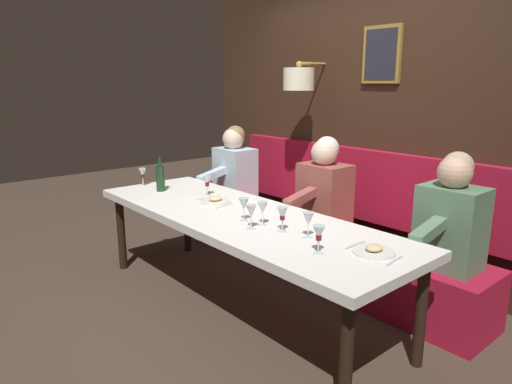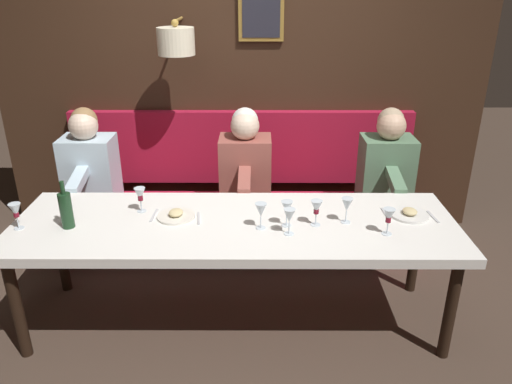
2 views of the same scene
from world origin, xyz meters
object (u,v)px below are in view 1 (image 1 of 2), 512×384
(diner_nearest, at_px, (451,215))
(dining_table, at_px, (239,222))
(diner_near, at_px, (324,187))
(wine_glass_7, at_px, (319,234))
(wine_glass_4, at_px, (244,205))
(wine_glass_5, at_px, (308,220))
(wine_glass_2, at_px, (251,212))
(diner_middle, at_px, (234,167))
(wine_glass_6, at_px, (282,214))
(wine_glass_1, at_px, (143,173))
(wine_glass_0, at_px, (263,209))
(wine_bottle, at_px, (160,178))
(wine_glass_3, at_px, (207,182))

(diner_nearest, bearing_deg, dining_table, 127.45)
(diner_near, relative_size, wine_glass_7, 4.82)
(wine_glass_4, height_order, wine_glass_5, same)
(diner_near, relative_size, wine_glass_2, 4.82)
(diner_middle, distance_m, wine_glass_7, 2.33)
(wine_glass_6, bearing_deg, diner_near, 26.09)
(wine_glass_2, bearing_deg, wine_glass_1, 87.68)
(dining_table, height_order, diner_middle, diner_middle)
(diner_near, height_order, wine_glass_1, diner_near)
(dining_table, height_order, wine_glass_1, wine_glass_1)
(wine_glass_2, bearing_deg, diner_near, 15.17)
(diner_near, bearing_deg, wine_glass_0, -163.68)
(dining_table, bearing_deg, diner_middle, 53.19)
(dining_table, relative_size, diner_nearest, 3.49)
(diner_middle, bearing_deg, wine_glass_1, 172.69)
(wine_bottle, bearing_deg, wine_glass_1, 93.90)
(diner_nearest, xyz_separation_m, wine_glass_4, (-0.97, 0.99, 0.04))
(wine_glass_1, xyz_separation_m, wine_glass_7, (-0.06, -2.21, -0.00))
(wine_glass_6, bearing_deg, wine_glass_3, 80.31)
(dining_table, xyz_separation_m, wine_glass_0, (-0.05, -0.32, 0.18))
(wine_glass_2, bearing_deg, wine_glass_5, -66.92)
(wine_glass_3, xyz_separation_m, wine_glass_7, (-0.30, -1.52, 0.00))
(diner_nearest, relative_size, wine_glass_1, 4.82)
(wine_glass_7, bearing_deg, wine_glass_1, 88.37)
(diner_nearest, xyz_separation_m, wine_bottle, (-0.96, 2.16, 0.04))
(diner_near, xyz_separation_m, wine_glass_3, (-0.74, 0.66, 0.04))
(diner_nearest, xyz_separation_m, wine_glass_6, (-0.92, 0.65, 0.04))
(wine_glass_5, relative_size, wine_bottle, 0.55)
(wine_glass_5, relative_size, wine_glass_6, 1.00)
(wine_glass_7, bearing_deg, wine_glass_4, 84.48)
(wine_glass_1, bearing_deg, wine_glass_7, -91.63)
(wine_glass_2, relative_size, wine_glass_4, 1.00)
(wine_glass_1, bearing_deg, wine_glass_5, -87.47)
(wine_glass_4, height_order, wine_glass_6, same)
(wine_glass_5, xyz_separation_m, wine_glass_7, (-0.15, -0.22, -0.00))
(wine_glass_1, distance_m, wine_glass_3, 0.73)
(wine_glass_0, xyz_separation_m, wine_glass_6, (0.01, -0.18, -0.00))
(wine_glass_6, relative_size, wine_glass_7, 1.00)
(diner_near, relative_size, wine_glass_4, 4.82)
(diner_nearest, relative_size, wine_bottle, 2.64)
(dining_table, distance_m, diner_nearest, 1.46)
(diner_middle, height_order, wine_glass_6, diner_middle)
(wine_glass_5, bearing_deg, wine_glass_3, 83.28)
(diner_near, xyz_separation_m, wine_glass_1, (-0.98, 1.35, 0.04))
(wine_glass_1, bearing_deg, wine_glass_6, -88.36)
(diner_nearest, bearing_deg, wine_glass_2, 141.69)
(wine_glass_4, bearing_deg, dining_table, 62.17)
(diner_nearest, height_order, diner_middle, same)
(diner_middle, xyz_separation_m, wine_glass_3, (-0.74, -0.57, 0.04))
(diner_middle, xyz_separation_m, wine_glass_7, (-1.04, -2.09, 0.04))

